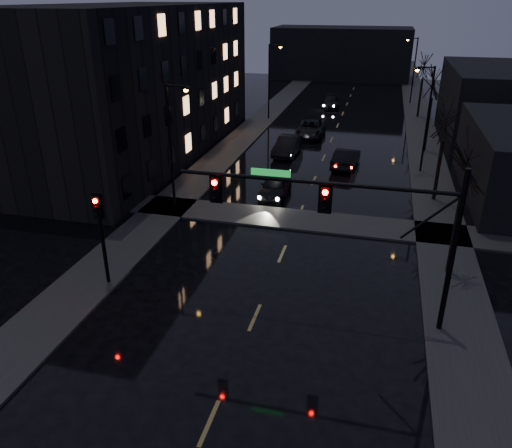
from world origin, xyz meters
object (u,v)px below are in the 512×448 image
Objects in this scene: oncoming_car_a at (275,185)px; oncoming_car_d at (331,102)px; oncoming_car_b at (288,146)px; lead_car at (346,158)px; oncoming_car_c at (311,129)px.

oncoming_car_d is at bearing 88.26° from oncoming_car_a.
oncoming_car_b reaches higher than lead_car.
oncoming_car_c is at bearing -58.74° from lead_car.
oncoming_car_d is (0.35, 14.29, -0.06)m from oncoming_car_c.
oncoming_car_c is 9.90m from lead_car.
oncoming_car_b is 21.06m from oncoming_car_d.
oncoming_car_c is at bearing -98.76° from oncoming_car_d.
oncoming_car_b is at bearing -99.70° from oncoming_car_c.
oncoming_car_a is at bearing -80.48° from oncoming_car_b.
oncoming_car_a is at bearing 67.83° from lead_car.
oncoming_car_b is at bearing 94.80° from oncoming_car_a.
oncoming_car_b reaches higher than oncoming_car_c.
lead_car is (5.17, -2.26, -0.04)m from oncoming_car_b.
oncoming_car_d is 23.58m from lead_car.
oncoming_car_b is at bearing -101.10° from oncoming_car_d.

